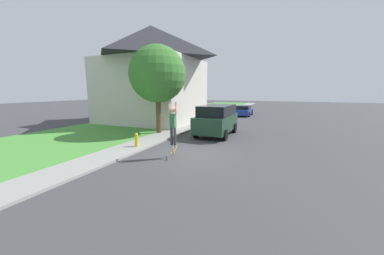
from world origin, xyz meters
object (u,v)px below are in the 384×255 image
at_px(lawn_tree_near, 158,74).
at_px(car_down_street, 244,111).
at_px(skateboard, 174,150).
at_px(skateboarder, 173,123).
at_px(suv_parked, 217,119).
at_px(fire_hydrant, 137,140).

xyz_separation_m(lawn_tree_near, car_down_street, (3.59, 14.30, -3.61)).
bearing_deg(skateboard, car_down_street, 90.37).
bearing_deg(skateboarder, skateboard, -0.24).
bearing_deg(car_down_street, lawn_tree_near, -104.09).
height_order(lawn_tree_near, suv_parked, lawn_tree_near).
xyz_separation_m(car_down_street, skateboard, (0.12, -18.90, -0.24)).
bearing_deg(suv_parked, skateboarder, -93.01).
bearing_deg(car_down_street, skateboard, -89.63).
xyz_separation_m(lawn_tree_near, suv_parked, (3.97, 1.26, -3.11)).
xyz_separation_m(skateboarder, fire_hydrant, (-2.68, 0.74, -1.19)).
height_order(car_down_street, skateboard, car_down_street).
height_order(car_down_street, fire_hydrant, car_down_street).
distance_m(car_down_street, skateboard, 18.90).
height_order(skateboarder, skateboard, skateboarder).
distance_m(skateboarder, fire_hydrant, 3.02).
relative_size(car_down_street, fire_hydrant, 5.73).
distance_m(lawn_tree_near, car_down_street, 15.18).
bearing_deg(skateboard, skateboarder, 179.76).
distance_m(suv_parked, skateboard, 5.92).
height_order(lawn_tree_near, skateboard, lawn_tree_near).
bearing_deg(lawn_tree_near, skateboard, -51.11).
xyz_separation_m(lawn_tree_near, fire_hydrant, (0.99, -3.86, -3.79)).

